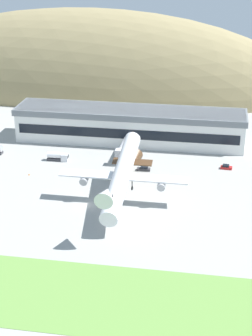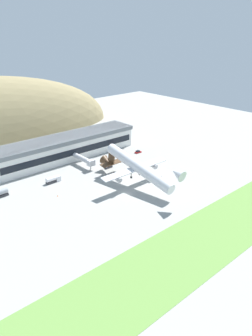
% 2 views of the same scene
% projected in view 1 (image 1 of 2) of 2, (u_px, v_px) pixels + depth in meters
% --- Properties ---
extents(ground_plane, '(355.73, 355.73, 0.00)m').
position_uv_depth(ground_plane, '(88.00, 205.00, 159.61)').
color(ground_plane, '#9E9E99').
extents(grass_strip_foreground, '(320.16, 25.38, 0.08)m').
position_uv_depth(grass_strip_foreground, '(44.00, 292.00, 121.08)').
color(grass_strip_foreground, '#669342').
rests_on(grass_strip_foreground, ground_plane).
extents(hill_backdrop, '(209.39, 60.63, 79.31)m').
position_uv_depth(hill_backdrop, '(87.00, 92.00, 270.62)').
color(hill_backdrop, '#8E7F56').
rests_on(hill_backdrop, ground_plane).
extents(terminal_building, '(83.83, 16.69, 12.45)m').
position_uv_depth(terminal_building, '(130.00, 123.00, 204.91)').
color(terminal_building, white).
rests_on(terminal_building, ground_plane).
extents(jetway_0, '(3.38, 16.27, 5.43)m').
position_uv_depth(jetway_0, '(123.00, 147.00, 190.80)').
color(jetway_0, silver).
rests_on(jetway_0, ground_plane).
extents(cargo_airplane, '(37.03, 51.20, 14.49)m').
position_uv_depth(cargo_airplane, '(122.00, 174.00, 157.68)').
color(cargo_airplane, silver).
extents(service_car_0, '(4.44, 1.99, 1.46)m').
position_uv_depth(service_car_0, '(144.00, 169.00, 182.32)').
color(service_car_0, '#333338').
rests_on(service_car_0, ground_plane).
extents(service_car_1, '(3.87, 2.12, 1.43)m').
position_uv_depth(service_car_1, '(226.00, 167.00, 183.67)').
color(service_car_1, '#B21E1E').
rests_on(service_car_1, ground_plane).
extents(fuel_truck, '(7.27, 2.40, 3.03)m').
position_uv_depth(fuel_truck, '(58.00, 157.00, 189.97)').
color(fuel_truck, silver).
rests_on(fuel_truck, ground_plane).
extents(traffic_cone_0, '(0.52, 0.52, 0.58)m').
position_uv_depth(traffic_cone_0, '(29.00, 174.00, 179.13)').
color(traffic_cone_0, orange).
rests_on(traffic_cone_0, ground_plane).
extents(traffic_cone_1, '(0.52, 0.52, 0.58)m').
position_uv_depth(traffic_cone_1, '(121.00, 188.00, 169.52)').
color(traffic_cone_1, orange).
rests_on(traffic_cone_1, ground_plane).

